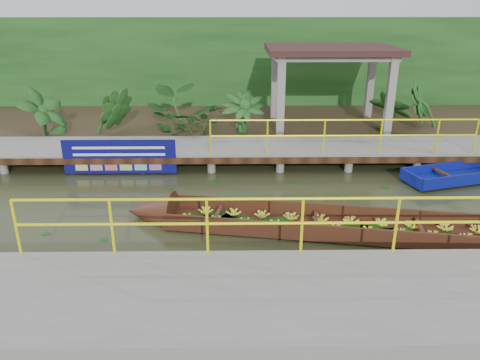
{
  "coord_description": "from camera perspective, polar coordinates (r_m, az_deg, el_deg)",
  "views": [
    {
      "loc": [
        -0.35,
        -10.1,
        4.74
      ],
      "look_at": [
        -0.2,
        0.5,
        0.6
      ],
      "focal_mm": 35.0,
      "sensor_mm": 36.0,
      "label": 1
    }
  ],
  "objects": [
    {
      "name": "near_dock",
      "position": [
        7.5,
        10.05,
        -15.3
      ],
      "size": [
        18.0,
        2.4,
        1.73
      ],
      "color": "gray",
      "rests_on": "ground"
    },
    {
      "name": "vendor_boat",
      "position": [
        10.41,
        16.79,
        -5.37
      ],
      "size": [
        10.8,
        2.9,
        2.16
      ],
      "rotation": [
        0.0,
        0.0,
        -0.17
      ],
      "color": "#3C1D10",
      "rests_on": "ground"
    },
    {
      "name": "blue_banner",
      "position": [
        13.64,
        -14.49,
        2.78
      ],
      "size": [
        3.19,
        0.04,
        1.0
      ],
      "color": "#0C0B5E",
      "rests_on": "ground"
    },
    {
      "name": "pavilion",
      "position": [
        16.85,
        11.02,
        14.4
      ],
      "size": [
        4.4,
        3.0,
        3.0
      ],
      "color": "gray",
      "rests_on": "ground"
    },
    {
      "name": "far_dock",
      "position": [
        14.19,
        0.72,
        3.85
      ],
      "size": [
        16.0,
        2.06,
        1.66
      ],
      "color": "gray",
      "rests_on": "ground"
    },
    {
      "name": "ground",
      "position": [
        11.16,
        1.06,
        -3.8
      ],
      "size": [
        80.0,
        80.0,
        0.0
      ],
      "primitive_type": "plane",
      "color": "#2A2E17",
      "rests_on": "ground"
    },
    {
      "name": "foliage_backdrop",
      "position": [
        20.29,
        0.19,
        13.57
      ],
      "size": [
        30.0,
        0.8,
        4.0
      ],
      "primitive_type": "cube",
      "color": "#194215",
      "rests_on": "ground"
    },
    {
      "name": "land_strip",
      "position": [
        18.17,
        0.32,
        6.94
      ],
      "size": [
        30.0,
        8.0,
        0.45
      ],
      "primitive_type": "cube",
      "color": "#362A1B",
      "rests_on": "ground"
    },
    {
      "name": "tropical_plants",
      "position": [
        15.79,
        -0.66,
        8.54
      ],
      "size": [
        14.27,
        1.27,
        1.59
      ],
      "color": "#194215",
      "rests_on": "ground"
    }
  ]
}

